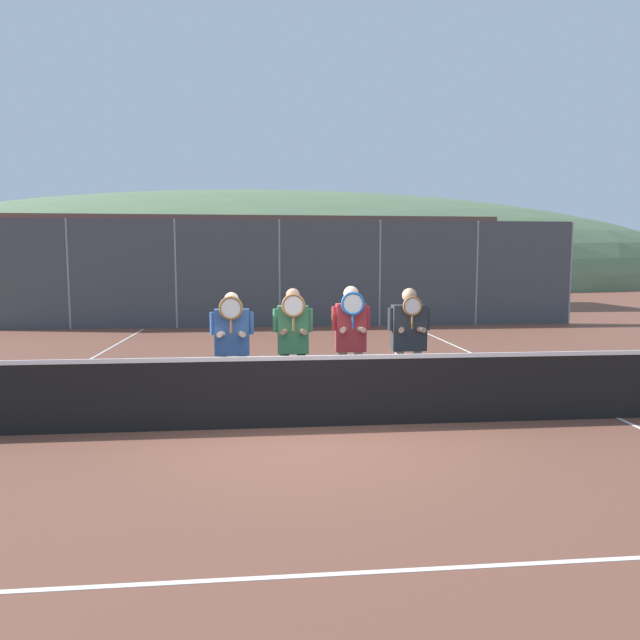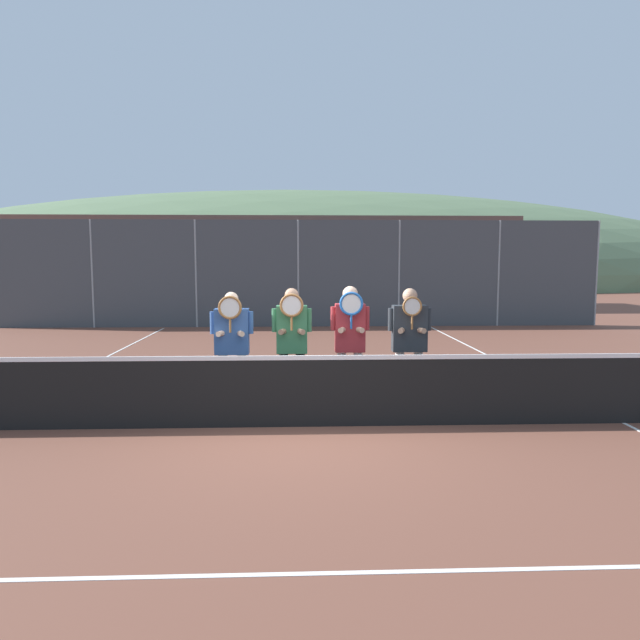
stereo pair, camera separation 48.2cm
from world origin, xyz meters
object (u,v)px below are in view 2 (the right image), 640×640
Objects in this scene: player_center_left at (292,340)px; player_rightmost at (409,337)px; car_far_left at (145,295)px; player_center_right at (350,337)px; player_leftmost at (232,340)px; car_center at (436,295)px; car_left_of_center at (295,297)px.

player_center_left reaches higher than player_rightmost.
player_center_right is at bearing -63.82° from car_far_left.
player_leftmost is 13.29m from car_far_left.
car_center is (5.13, 12.68, -0.14)m from player_center_left.
car_far_left reaches higher than car_center.
car_far_left is 5.34m from car_left_of_center.
player_center_right is 1.02× the size of player_rightmost.
car_far_left is (-4.51, 12.50, -0.07)m from player_leftmost.
car_left_of_center is at bearing -1.79° from car_far_left.
player_center_left is at bearing -66.93° from car_far_left.
player_center_left is 0.44× the size of car_center.
player_center_right reaches higher than player_leftmost.
player_leftmost is at bearing -115.46° from car_center.
car_far_left is at bearing 116.18° from player_center_right.
player_center_left is at bearing -112.04° from car_center.
car_center is (3.44, 12.57, -0.15)m from player_rightmost.
car_center reaches higher than car_left_of_center.
player_leftmost is 2.55m from player_rightmost.
player_leftmost is 0.97× the size of player_center_left.
player_leftmost is at bearing 173.10° from player_center_left.
player_center_left is 1.70m from player_rightmost.
player_leftmost is 0.97× the size of player_rightmost.
player_center_right is at bearing -108.79° from car_center.
car_center is (5.99, 12.58, -0.12)m from player_leftmost.
car_far_left reaches higher than car_left_of_center.
player_center_left is at bearing -6.90° from player_leftmost.
player_rightmost is 0.43× the size of car_center.
car_center is (5.17, 0.24, 0.04)m from car_left_of_center.
player_leftmost is 1.68m from player_center_right.
player_center_right is 14.04m from car_far_left.
player_rightmost is 0.37× the size of car_left_of_center.
player_leftmost is 0.95× the size of player_center_right.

